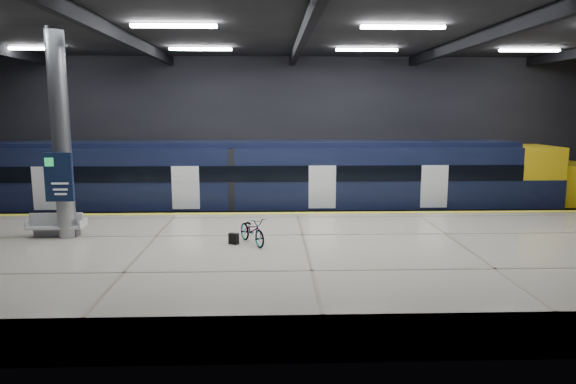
{
  "coord_description": "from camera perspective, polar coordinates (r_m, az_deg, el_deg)",
  "views": [
    {
      "loc": [
        -1.08,
        -18.23,
        5.36
      ],
      "look_at": [
        -0.42,
        1.5,
        2.2
      ],
      "focal_mm": 32.0,
      "sensor_mm": 36.0,
      "label": 1
    }
  ],
  "objects": [
    {
      "name": "ground",
      "position": [
        19.03,
        1.42,
        -7.27
      ],
      "size": [
        30.0,
        30.0,
        0.0
      ],
      "primitive_type": "plane",
      "color": "black",
      "rests_on": "ground"
    },
    {
      "name": "room_shell",
      "position": [
        18.27,
        1.49,
        10.22
      ],
      "size": [
        30.1,
        16.1,
        8.05
      ],
      "color": "black",
      "rests_on": "ground"
    },
    {
      "name": "platform",
      "position": [
        16.48,
        1.94,
        -7.88
      ],
      "size": [
        30.0,
        11.0,
        1.1
      ],
      "primitive_type": "cube",
      "color": "#BCB39F",
      "rests_on": "ground"
    },
    {
      "name": "safety_strip",
      "position": [
        21.43,
        1.01,
        -2.36
      ],
      "size": [
        30.0,
        0.4,
        0.01
      ],
      "primitive_type": "cube",
      "color": "yellow",
      "rests_on": "platform"
    },
    {
      "name": "rails",
      "position": [
        24.33,
        0.67,
        -3.44
      ],
      "size": [
        30.0,
        1.52,
        0.16
      ],
      "color": "gray",
      "rests_on": "ground"
    },
    {
      "name": "train",
      "position": [
        23.98,
        0.62,
        1.18
      ],
      "size": [
        29.4,
        2.84,
        3.79
      ],
      "color": "black",
      "rests_on": "ground"
    },
    {
      "name": "bench",
      "position": [
        19.22,
        -24.28,
        -3.66
      ],
      "size": [
        1.84,
        0.8,
        0.8
      ],
      "rotation": [
        0.0,
        0.0,
        0.03
      ],
      "color": "#595B60",
      "rests_on": "platform"
    },
    {
      "name": "bicycle",
      "position": [
        16.54,
        -3.99,
        -4.25
      ],
      "size": [
        1.3,
        1.78,
        0.89
      ],
      "primitive_type": "imported",
      "rotation": [
        0.0,
        0.0,
        0.48
      ],
      "color": "#99999E",
      "rests_on": "platform"
    },
    {
      "name": "pannier_bag",
      "position": [
        16.64,
        -6.05,
        -5.16
      ],
      "size": [
        0.35,
        0.29,
        0.35
      ],
      "primitive_type": "cube",
      "rotation": [
        0.0,
        0.0,
        -0.43
      ],
      "color": "black",
      "rests_on": "platform"
    },
    {
      "name": "info_column",
      "position": [
        18.56,
        -23.92,
        5.55
      ],
      "size": [
        0.9,
        0.78,
        6.9
      ],
      "color": "#9EA0A5",
      "rests_on": "platform"
    }
  ]
}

